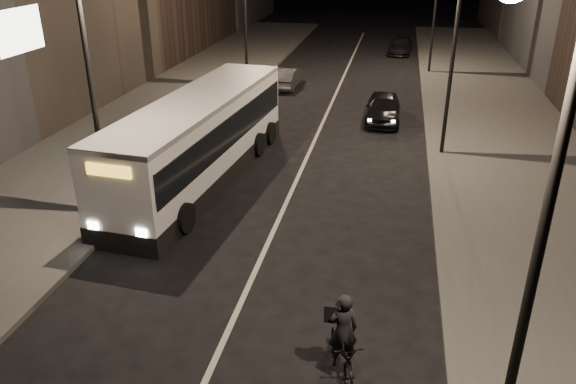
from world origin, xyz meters
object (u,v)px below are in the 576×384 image
at_px(cyclist_on_bicycle, 342,346).
at_px(car_far, 401,46).
at_px(streetlight_right_mid, 449,26).
at_px(city_bus, 200,136).
at_px(car_mid, 287,78).
at_px(streetlight_left_near, 95,55).
at_px(streetlight_right_near, 529,198).
at_px(car_near, 383,108).

distance_m(cyclist_on_bicycle, car_far, 36.75).
relative_size(streetlight_right_mid, car_far, 1.91).
relative_size(streetlight_right_mid, city_bus, 0.67).
xyz_separation_m(streetlight_right_mid, car_far, (-1.73, 22.87, -4.74)).
bearing_deg(car_mid, car_far, -116.95).
bearing_deg(city_bus, car_mid, 93.39).
xyz_separation_m(streetlight_left_near, car_mid, (2.19, 18.33, -4.75)).
bearing_deg(streetlight_right_mid, car_mid, 129.34).
bearing_deg(car_mid, streetlight_right_mid, 130.64).
relative_size(streetlight_right_near, car_far, 1.91).
bearing_deg(streetlight_right_mid, streetlight_left_near, -143.12).
xyz_separation_m(streetlight_right_mid, cyclist_on_bicycle, (-2.54, -13.87, -4.67)).
height_order(car_mid, car_far, car_far).
bearing_deg(streetlight_left_near, car_far, 73.86).
xyz_separation_m(city_bus, car_far, (7.20, 27.18, -1.13)).
distance_m(streetlight_right_near, car_far, 39.20).
relative_size(streetlight_right_mid, streetlight_left_near, 1.00).
height_order(streetlight_left_near, car_far, streetlight_left_near).
height_order(streetlight_right_near, cyclist_on_bicycle, streetlight_right_near).
bearing_deg(streetlight_right_mid, cyclist_on_bicycle, -100.38).
relative_size(car_mid, car_far, 0.88).
relative_size(streetlight_left_near, cyclist_on_bicycle, 3.90).
relative_size(cyclist_on_bicycle, car_mid, 0.56).
relative_size(cyclist_on_bicycle, car_far, 0.49).
bearing_deg(city_bus, streetlight_right_mid, 30.94).
height_order(streetlight_left_near, city_bus, streetlight_left_near).
relative_size(streetlight_right_near, car_mid, 2.17).
bearing_deg(cyclist_on_bicycle, car_mid, 83.76).
height_order(cyclist_on_bicycle, car_mid, cyclist_on_bicycle).
bearing_deg(streetlight_right_near, streetlight_left_near, 143.12).
distance_m(car_near, car_far, 18.48).
xyz_separation_m(cyclist_on_bicycle, car_mid, (-5.93, 24.20, -0.08)).
xyz_separation_m(streetlight_left_near, car_far, (8.93, 30.87, -4.74)).
distance_m(streetlight_right_mid, streetlight_left_near, 13.33).
relative_size(car_near, car_mid, 1.12).
height_order(streetlight_right_near, car_near, streetlight_right_near).
xyz_separation_m(streetlight_right_mid, city_bus, (-8.93, -4.31, -3.62)).
height_order(streetlight_right_mid, streetlight_left_near, same).
distance_m(city_bus, car_near, 10.94).
bearing_deg(city_bus, streetlight_left_near, -109.92).
bearing_deg(streetlight_right_mid, streetlight_right_near, -90.00).
bearing_deg(cyclist_on_bicycle, streetlight_right_near, -59.95).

